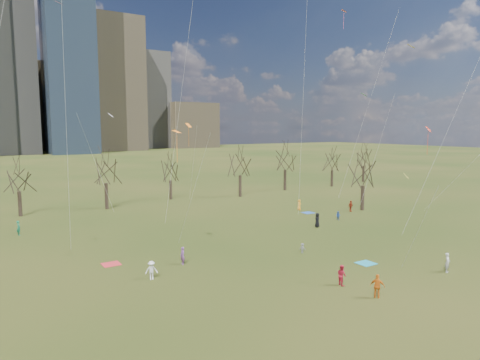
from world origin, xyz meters
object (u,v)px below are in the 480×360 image
blanket_crimson (111,264)px  person_1 (447,263)px  blanket_teal (366,263)px  person_2 (342,275)px  blanket_navy (308,213)px  person_4 (377,286)px

blanket_crimson → person_1: bearing=-36.2°
blanket_teal → person_2: 6.65m
blanket_teal → blanket_navy: bearing=61.8°
blanket_navy → person_4: 32.08m
person_4 → blanket_navy: bearing=-68.4°
blanket_teal → blanket_crimson: (-20.28, 12.44, 0.00)m
blanket_navy → person_2: (-17.32, -23.87, 0.82)m
blanket_navy → person_1: size_ratio=0.93×
person_2 → person_4: size_ratio=0.92×
blanket_crimson → person_1: size_ratio=0.93×
blanket_teal → person_4: (-5.68, -6.08, 0.90)m
blanket_navy → person_1: person_1 is taller
blanket_teal → person_1: (4.13, -5.46, 0.85)m
blanket_teal → person_2: size_ratio=0.96×
person_2 → person_4: (0.32, -3.32, 0.07)m
blanket_navy → blanket_crimson: same height
blanket_navy → person_2: person_2 is taller
blanket_navy → person_4: person_4 is taller
person_4 → blanket_teal: bearing=-79.4°
blanket_teal → person_1: size_ratio=0.93×
person_1 → blanket_teal: bearing=97.9°
person_1 → person_4: size_ratio=0.95×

